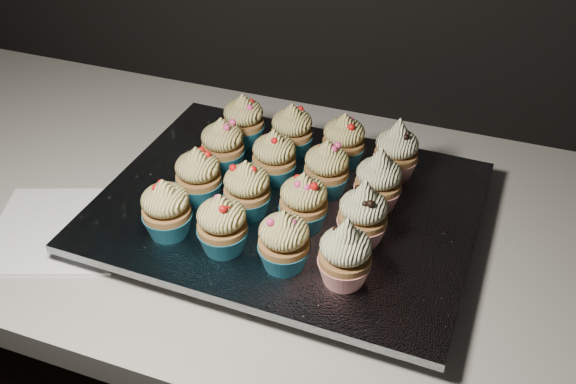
# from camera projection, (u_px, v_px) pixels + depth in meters

# --- Properties ---
(worktop) EXTENTS (2.44, 0.64, 0.04)m
(worktop) POSITION_uv_depth(u_px,v_px,m) (383.00, 243.00, 0.89)
(worktop) COLOR beige
(worktop) RESTS_ON cabinet
(napkin) EXTENTS (0.23, 0.23, 0.00)m
(napkin) POSITION_uv_depth(u_px,v_px,m) (60.00, 229.00, 0.88)
(napkin) COLOR white
(napkin) RESTS_ON worktop
(baking_tray) EXTENTS (0.47, 0.37, 0.02)m
(baking_tray) POSITION_uv_depth(u_px,v_px,m) (288.00, 214.00, 0.89)
(baking_tray) COLOR black
(baking_tray) RESTS_ON worktop
(foil_lining) EXTENTS (0.51, 0.40, 0.01)m
(foil_lining) POSITION_uv_depth(u_px,v_px,m) (288.00, 205.00, 0.88)
(foil_lining) COLOR silver
(foil_lining) RESTS_ON baking_tray
(cupcake_0) EXTENTS (0.06, 0.06, 0.08)m
(cupcake_0) POSITION_uv_depth(u_px,v_px,m) (166.00, 209.00, 0.80)
(cupcake_0) COLOR #1A667E
(cupcake_0) RESTS_ON foil_lining
(cupcake_1) EXTENTS (0.06, 0.06, 0.08)m
(cupcake_1) POSITION_uv_depth(u_px,v_px,m) (222.00, 225.00, 0.78)
(cupcake_1) COLOR #1A667E
(cupcake_1) RESTS_ON foil_lining
(cupcake_2) EXTENTS (0.06, 0.06, 0.08)m
(cupcake_2) POSITION_uv_depth(u_px,v_px,m) (284.00, 241.00, 0.76)
(cupcake_2) COLOR #1A667E
(cupcake_2) RESTS_ON foil_lining
(cupcake_3) EXTENTS (0.06, 0.06, 0.10)m
(cupcake_3) POSITION_uv_depth(u_px,v_px,m) (345.00, 255.00, 0.73)
(cupcake_3) COLOR red
(cupcake_3) RESTS_ON foil_lining
(cupcake_4) EXTENTS (0.06, 0.06, 0.08)m
(cupcake_4) POSITION_uv_depth(u_px,v_px,m) (198.00, 176.00, 0.86)
(cupcake_4) COLOR #1A667E
(cupcake_4) RESTS_ON foil_lining
(cupcake_5) EXTENTS (0.06, 0.06, 0.08)m
(cupcake_5) POSITION_uv_depth(u_px,v_px,m) (247.00, 190.00, 0.84)
(cupcake_5) COLOR #1A667E
(cupcake_5) RESTS_ON foil_lining
(cupcake_6) EXTENTS (0.06, 0.06, 0.08)m
(cupcake_6) POSITION_uv_depth(u_px,v_px,m) (304.00, 202.00, 0.81)
(cupcake_6) COLOR #1A667E
(cupcake_6) RESTS_ON foil_lining
(cupcake_7) EXTENTS (0.06, 0.06, 0.10)m
(cupcake_7) POSITION_uv_depth(u_px,v_px,m) (363.00, 215.00, 0.79)
(cupcake_7) COLOR red
(cupcake_7) RESTS_ON foil_lining
(cupcake_8) EXTENTS (0.06, 0.06, 0.08)m
(cupcake_8) POSITION_uv_depth(u_px,v_px,m) (223.00, 146.00, 0.92)
(cupcake_8) COLOR #1A667E
(cupcake_8) RESTS_ON foil_lining
(cupcake_9) EXTENTS (0.06, 0.06, 0.08)m
(cupcake_9) POSITION_uv_depth(u_px,v_px,m) (274.00, 158.00, 0.89)
(cupcake_9) COLOR #1A667E
(cupcake_9) RESTS_ON foil_lining
(cupcake_10) EXTENTS (0.06, 0.06, 0.08)m
(cupcake_10) POSITION_uv_depth(u_px,v_px,m) (326.00, 169.00, 0.87)
(cupcake_10) COLOR #1A667E
(cupcake_10) RESTS_ON foil_lining
(cupcake_11) EXTENTS (0.06, 0.06, 0.10)m
(cupcake_11) POSITION_uv_depth(u_px,v_px,m) (378.00, 181.00, 0.85)
(cupcake_11) COLOR red
(cupcake_11) RESTS_ON foil_lining
(cupcake_12) EXTENTS (0.06, 0.06, 0.08)m
(cupcake_12) POSITION_uv_depth(u_px,v_px,m) (244.00, 121.00, 0.97)
(cupcake_12) COLOR #1A667E
(cupcake_12) RESTS_ON foil_lining
(cupcake_13) EXTENTS (0.06, 0.06, 0.08)m
(cupcake_13) POSITION_uv_depth(u_px,v_px,m) (292.00, 131.00, 0.95)
(cupcake_13) COLOR #1A667E
(cupcake_13) RESTS_ON foil_lining
(cupcake_14) EXTENTS (0.06, 0.06, 0.08)m
(cupcake_14) POSITION_uv_depth(u_px,v_px,m) (344.00, 141.00, 0.93)
(cupcake_14) COLOR #1A667E
(cupcake_14) RESTS_ON foil_lining
(cupcake_15) EXTENTS (0.06, 0.06, 0.10)m
(cupcake_15) POSITION_uv_depth(u_px,v_px,m) (396.00, 152.00, 0.90)
(cupcake_15) COLOR red
(cupcake_15) RESTS_ON foil_lining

